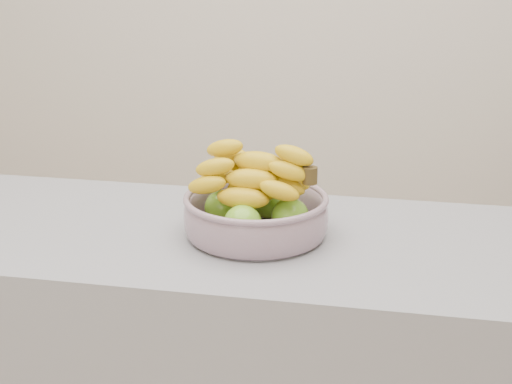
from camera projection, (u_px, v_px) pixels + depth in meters
fruit_bowl at (256, 209)px, 1.55m from camera, size 0.32×0.32×0.19m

